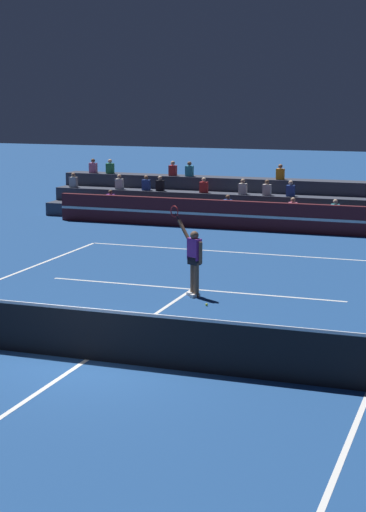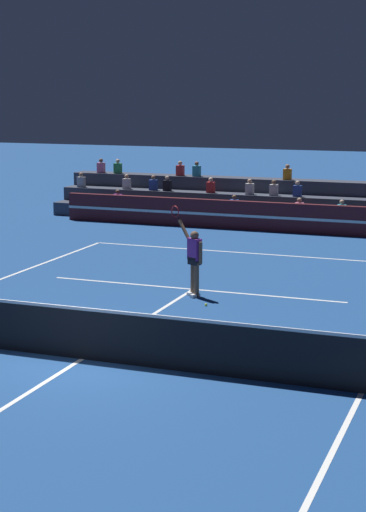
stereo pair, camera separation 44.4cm
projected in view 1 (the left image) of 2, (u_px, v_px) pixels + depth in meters
The scene contains 7 objects.
ground_plane at pixel (87, 360), 16.90m from camera, with size 120.00×120.00×0.00m, color navy.
court_lines at pixel (87, 359), 16.90m from camera, with size 11.10×23.90×0.01m.
tennis_net at pixel (87, 333), 16.79m from camera, with size 12.00×0.10×1.10m.
sponsor_banner_wall at pixel (279, 217), 31.98m from camera, with size 18.00×0.26×1.10m.
bleacher_stand at pixel (293, 206), 34.31m from camera, with size 20.50×2.85×2.28m.
tennis_player at pixel (194, 259), 21.92m from camera, with size 1.13×0.76×2.35m.
tennis_ball at pixel (207, 305), 21.09m from camera, with size 0.07×0.07×0.07m, color #C6DB33.
Camera 1 is at (7.19, -14.63, 5.25)m, focal length 60.00 mm.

